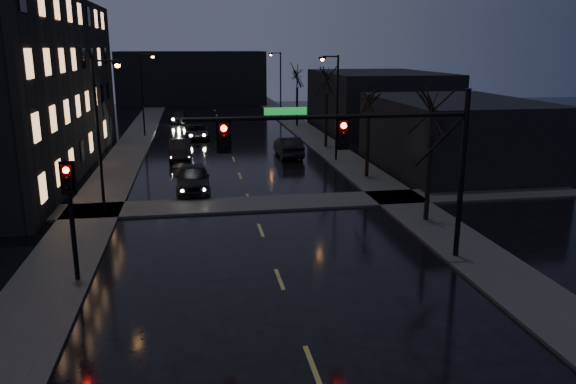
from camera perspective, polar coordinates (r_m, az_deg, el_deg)
name	(u,v)px	position (r m, az deg, el deg)	size (l,w,h in m)	color
sidewalk_left	(127,155)	(47.66, -16.09, 3.65)	(3.00, 140.00, 0.12)	#2D2D2B
sidewalk_right	(329,149)	(48.70, 4.24, 4.40)	(3.00, 140.00, 0.12)	#2D2D2B
sidewalk_cross	(251,204)	(31.38, -3.77, -1.23)	(40.00, 3.00, 0.12)	#2D2D2B
commercial_right_near	(454,134)	(42.29, 16.54, 5.66)	(10.00, 14.00, 5.00)	black
commercial_right_far	(377,100)	(63.07, 9.07, 9.25)	(12.00, 18.00, 6.00)	black
far_block	(192,78)	(89.68, -9.74, 11.35)	(22.00, 10.00, 8.00)	black
signal_mast	(374,145)	(21.97, 8.69, 4.70)	(11.11, 0.41, 7.00)	black
signal_pole_left	(70,205)	(21.77, -21.24, -1.23)	(0.35, 0.41, 4.53)	black
tree_near	(433,97)	(28.07, 14.56, 9.28)	(3.52, 3.52, 8.08)	black
tree_mid_a	(370,91)	(37.44, 8.29, 10.17)	(3.30, 3.30, 7.58)	black
tree_mid_b	(327,71)	(48.94, 3.98, 12.17)	(3.74, 3.74, 8.59)	black
tree_far	(297,71)	(62.66, 0.94, 12.19)	(3.43, 3.43, 7.88)	black
streetlight_l_near	(102,124)	(30.16, -18.40, 6.57)	(1.53, 0.28, 8.00)	black
streetlight_l_far	(144,88)	(56.88, -14.41, 10.22)	(1.53, 0.28, 8.00)	black
streetlight_r_mid	(334,99)	(43.05, 4.74, 9.40)	(1.53, 0.28, 8.00)	black
streetlight_r_far	(279,79)	(70.46, -0.93, 11.39)	(1.53, 0.28, 8.00)	black
oncoming_car_a	(193,178)	(34.54, -9.65, 1.41)	(2.01, 5.00, 1.70)	black
oncoming_car_b	(181,150)	(44.66, -10.86, 4.22)	(1.67, 4.80, 1.58)	black
oncoming_car_c	(197,132)	(54.98, -9.22, 6.05)	(2.24, 4.85, 1.35)	black
oncoming_car_d	(179,117)	(67.54, -11.04, 7.49)	(1.81, 4.45, 1.29)	black
lead_car	(288,147)	(45.15, 0.04, 4.61)	(1.72, 4.93, 1.63)	black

